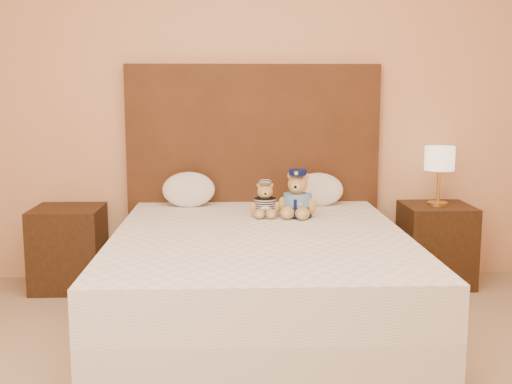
% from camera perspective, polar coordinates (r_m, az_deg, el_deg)
% --- Properties ---
extents(bed, '(1.60, 2.00, 0.55)m').
position_cam_1_polar(bed, '(3.60, 0.33, -7.88)').
color(bed, white).
rests_on(bed, ground).
extents(headboard, '(1.75, 0.08, 1.50)m').
position_cam_1_polar(headboard, '(4.49, -0.25, 1.71)').
color(headboard, '#502C18').
rests_on(headboard, ground).
extents(nightstand_left, '(0.45, 0.45, 0.55)m').
position_cam_1_polar(nightstand_left, '(4.50, -16.31, -4.79)').
color(nightstand_left, '#352210').
rests_on(nightstand_left, ground).
extents(nightstand_right, '(0.45, 0.45, 0.55)m').
position_cam_1_polar(nightstand_right, '(4.59, 15.69, -4.50)').
color(nightstand_right, '#352210').
rests_on(nightstand_right, ground).
extents(lamp, '(0.20, 0.20, 0.40)m').
position_cam_1_polar(lamp, '(4.50, 16.00, 2.63)').
color(lamp, gold).
rests_on(lamp, nightstand_right).
extents(teddy_police, '(0.31, 0.30, 0.29)m').
position_cam_1_polar(teddy_police, '(3.94, 3.73, -0.14)').
color(teddy_police, '#AF8544').
rests_on(teddy_police, bed).
extents(teddy_prisoner, '(0.20, 0.19, 0.22)m').
position_cam_1_polar(teddy_prisoner, '(3.94, 0.81, -0.66)').
color(teddy_prisoner, '#AF8544').
rests_on(teddy_prisoner, bed).
extents(pillow_left, '(0.35, 0.23, 0.25)m').
position_cam_1_polar(pillow_left, '(4.33, -6.01, 0.38)').
color(pillow_left, white).
rests_on(pillow_left, bed).
extents(pillow_right, '(0.34, 0.22, 0.24)m').
position_cam_1_polar(pillow_right, '(4.36, 5.57, 0.38)').
color(pillow_right, white).
rests_on(pillow_right, bed).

